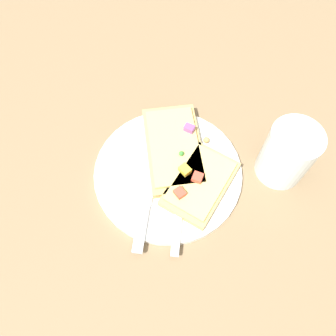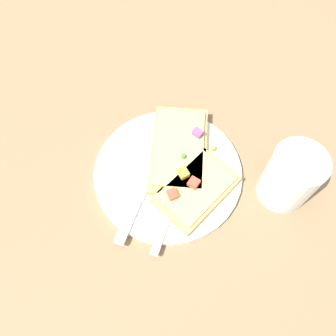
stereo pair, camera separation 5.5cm
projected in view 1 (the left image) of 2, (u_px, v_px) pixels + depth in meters
name	position (u px, v px, depth m)	size (l,w,h in m)	color
ground_plane	(168.00, 174.00, 0.57)	(4.00, 4.00, 0.00)	#7F6647
plate	(168.00, 172.00, 0.56)	(0.25, 0.25, 0.01)	white
fork	(181.00, 182.00, 0.55)	(0.03, 0.22, 0.01)	silver
knife	(146.00, 201.00, 0.53)	(0.02, 0.20, 0.01)	silver
pizza_slice_main	(174.00, 148.00, 0.57)	(0.13, 0.19, 0.03)	tan
pizza_slice_corner	(200.00, 183.00, 0.54)	(0.13, 0.16, 0.03)	tan
crumb_scatter	(179.00, 138.00, 0.58)	(0.09, 0.02, 0.01)	tan
drinking_glass	(287.00, 154.00, 0.53)	(0.08, 0.08, 0.11)	silver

